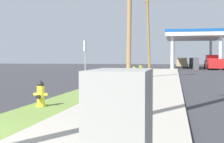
# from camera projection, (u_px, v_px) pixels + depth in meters

# --- Properties ---
(fire_hydrant_nearest) EXTENTS (0.42, 0.38, 0.74)m
(fire_hydrant_nearest) POSITION_uv_depth(u_px,v_px,m) (41.00, 95.00, 9.33)
(fire_hydrant_nearest) COLOR yellow
(fire_hydrant_nearest) RESTS_ON grass_verge
(fire_hydrant_second) EXTENTS (0.42, 0.38, 0.74)m
(fire_hydrant_second) POSITION_uv_depth(u_px,v_px,m) (98.00, 79.00, 16.43)
(fire_hydrant_second) COLOR yellow
(fire_hydrant_second) RESTS_ON grass_verge
(fire_hydrant_third) EXTENTS (0.42, 0.37, 0.74)m
(fire_hydrant_third) POSITION_uv_depth(u_px,v_px,m) (122.00, 73.00, 23.11)
(fire_hydrant_third) COLOR yellow
(fire_hydrant_third) RESTS_ON grass_verge
(fire_hydrant_fourth) EXTENTS (0.42, 0.37, 0.74)m
(fire_hydrant_fourth) POSITION_uv_depth(u_px,v_px,m) (134.00, 70.00, 30.56)
(fire_hydrant_fourth) COLOR yellow
(fire_hydrant_fourth) RESTS_ON grass_verge
(fire_hydrant_fifth) EXTENTS (0.42, 0.38, 0.74)m
(fire_hydrant_fifth) POSITION_uv_depth(u_px,v_px,m) (141.00, 68.00, 36.72)
(fire_hydrant_fifth) COLOR yellow
(fire_hydrant_fifth) RESTS_ON grass_verge
(utility_pole_midground) EXTENTS (0.34, 1.46, 9.21)m
(utility_pole_midground) POSITION_uv_depth(u_px,v_px,m) (129.00, 11.00, 22.41)
(utility_pole_midground) COLOR #937047
(utility_pole_midground) RESTS_ON grass_verge
(utility_pole_background) EXTENTS (1.00, 1.56, 9.19)m
(utility_pole_background) POSITION_uv_depth(u_px,v_px,m) (148.00, 32.00, 40.63)
(utility_pole_background) COLOR olive
(utility_pole_background) RESTS_ON grass_verge
(street_sign_post) EXTENTS (0.05, 0.36, 2.12)m
(street_sign_post) POSITION_uv_depth(u_px,v_px,m) (85.00, 55.00, 13.20)
(street_sign_post) COLOR gray
(street_sign_post) RESTS_ON grass_verge
(car_tan_by_near_pump) EXTENTS (2.09, 4.57, 1.57)m
(car_tan_by_near_pump) POSITION_uv_depth(u_px,v_px,m) (182.00, 63.00, 54.75)
(car_tan_by_near_pump) COLOR tan
(car_tan_by_near_pump) RESTS_ON ground
(truck_red_at_forecourt) EXTENTS (2.17, 5.42, 1.97)m
(truck_red_at_forecourt) POSITION_uv_depth(u_px,v_px,m) (214.00, 63.00, 43.54)
(truck_red_at_forecourt) COLOR red
(truck_red_at_forecourt) RESTS_ON ground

